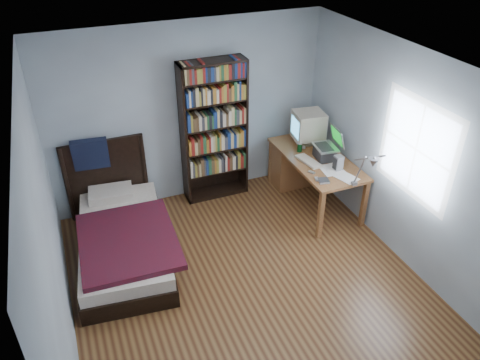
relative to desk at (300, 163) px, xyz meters
The scene contains 14 objects.
room 2.36m from the desk, 132.14° to the right, with size 4.20×4.24×2.50m.
desk is the anchor object (origin of this frame).
crt_monitor 0.59m from the desk, ahead, with size 0.47×0.43×0.48m.
laptop 0.66m from the desk, 78.10° to the right, with size 0.39×0.39×0.43m.
desk_lamp 1.81m from the desk, 91.74° to the right, with size 0.25×0.56×0.66m.
keyboard 0.62m from the desk, 108.02° to the right, with size 0.16×0.41×0.03m, color beige.
speaker 0.92m from the desk, 83.69° to the right, with size 0.10×0.10×0.20m, color gray.
soda_can 0.44m from the desk, 125.42° to the right, with size 0.07×0.07×0.12m, color #063212.
mouse 0.36m from the desk, 110.15° to the right, with size 0.06×0.11×0.04m, color silver.
phone_silver 0.87m from the desk, 109.25° to the right, with size 0.04×0.09×0.02m, color #BABABF.
phone_grey 1.03m from the desk, 107.11° to the right, with size 0.04×0.09×0.02m, color gray.
external_drive 1.08m from the desk, 103.00° to the right, with size 0.13×0.13×0.03m, color gray.
bookshelf 1.38m from the desk, 165.81° to the left, with size 0.90×0.30×2.00m.
bed 2.76m from the desk, 169.55° to the right, with size 1.25×2.15×1.16m.
Camera 1 is at (-1.55, -3.56, 3.84)m, focal length 35.00 mm.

